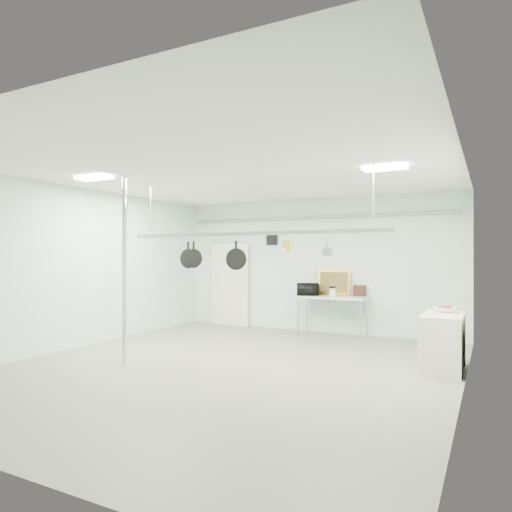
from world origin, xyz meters
The scene contains 25 objects.
floor centered at (0.00, 0.00, 0.00)m, with size 8.00×8.00×0.00m, color gray.
ceiling centered at (0.00, 0.00, 3.19)m, with size 7.00×8.00×0.02m, color silver.
back_wall centered at (0.00, 3.99, 1.60)m, with size 7.00×0.02×3.20m, color silver.
right_wall centered at (3.49, 0.00, 1.60)m, with size 0.02×8.00×3.20m, color silver.
door centered at (-2.30, 3.94, 1.05)m, with size 1.10×0.10×2.20m, color silver.
wall_vent centered at (-1.10, 3.97, 2.25)m, with size 0.30×0.04×0.30m, color black.
conduit_pipe centered at (0.00, 3.90, 2.75)m, with size 0.07×0.07×6.60m, color gray.
chrome_pole centered at (-1.70, -0.60, 1.60)m, with size 0.08×0.08×3.20m, color silver.
prep_table centered at (0.60, 3.60, 0.83)m, with size 1.60×0.70×0.91m.
side_cabinet centered at (3.15, 1.40, 0.45)m, with size 0.60×1.20×0.90m, color beige.
pot_rack centered at (0.20, 0.30, 2.23)m, with size 4.80×0.06×1.00m.
light_panel_left centered at (-2.20, -0.80, 3.16)m, with size 0.65×0.30×0.05m, color white.
light_panel_right centered at (2.40, 0.60, 3.16)m, with size 0.65×0.30×0.05m, color white.
microwave centered at (0.02, 3.56, 1.04)m, with size 0.50×0.34×0.28m, color black.
coffee_canister centered at (0.68, 3.40, 1.00)m, with size 0.14×0.14×0.20m, color silver.
painting_large centered at (0.54, 3.90, 1.20)m, with size 0.78×0.05×0.58m, color gold.
painting_small centered at (1.15, 3.90, 1.03)m, with size 0.30×0.04×0.25m, color black.
fruit_bowl centered at (3.15, 1.64, 0.94)m, with size 0.34×0.34×0.08m, color white.
skillet_left centered at (-1.03, 0.30, 1.84)m, with size 0.35×0.06×0.49m, color black, non-canonical shape.
skillet_mid centered at (-0.91, 0.30, 1.86)m, with size 0.34×0.06×0.46m, color black, non-canonical shape.
skillet_right centered at (-0.03, 0.30, 1.83)m, with size 0.37×0.06×0.51m, color black, non-canonical shape.
whisk centered at (0.86, 0.30, 1.93)m, with size 0.14×0.14×0.30m, color #ADADB1, non-canonical shape.
grater centered at (0.93, 0.30, 1.98)m, with size 0.09×0.02×0.21m, color gold, non-canonical shape.
saucepan centered at (1.59, 0.30, 1.95)m, with size 0.15×0.08×0.26m, color #A8A8AC, non-canonical shape.
fruit_cluster centered at (3.15, 1.64, 0.98)m, with size 0.24×0.24×0.09m, color #A80F17, non-canonical shape.
Camera 1 is at (3.85, -6.43, 1.82)m, focal length 32.00 mm.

